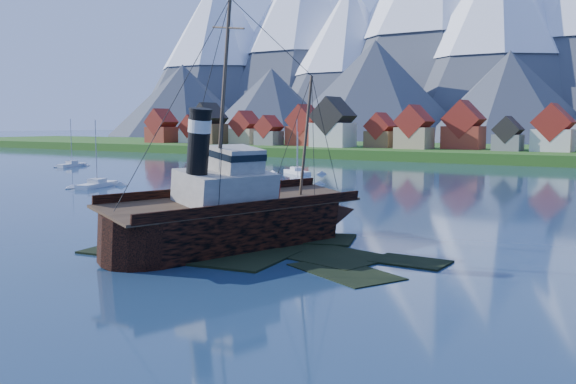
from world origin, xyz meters
The scene contains 10 objects.
ground centered at (0.00, 0.00, 0.00)m, with size 1400.00×1400.00×0.00m, color navy.
shoal centered at (1.78, 2.15, -0.35)m, with size 31.71×21.24×1.14m.
shore_bank centered at (0.00, 170.00, 0.00)m, with size 600.00×80.00×3.20m, color #184413.
seawall centered at (0.00, 132.00, 0.00)m, with size 600.00×2.50×2.00m, color #3F3D38.
town centered at (-33.12, 152.18, 8.99)m, with size 250.96×16.69×17.30m.
tugboat_wreck centered at (-1.07, 3.51, 2.91)m, with size 6.78×29.23×23.16m.
sailboat_a centered at (-55.59, 32.74, 0.28)m, with size 5.61×10.49×12.46m.
sailboat_b centered at (-102.44, 64.63, 0.30)m, with size 3.66×9.12×12.86m.
sailboat_c centered at (-40.86, 76.26, 0.29)m, with size 9.61×7.88×12.92m.
sailboat_f centered at (-27.95, 55.99, 0.22)m, with size 6.78×8.69×10.20m.
Camera 1 is at (34.69, -44.12, 11.54)m, focal length 40.00 mm.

